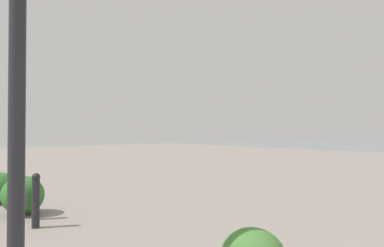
# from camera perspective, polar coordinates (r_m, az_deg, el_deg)

# --- Properties ---
(bollard_near) EXTENTS (0.13, 0.13, 0.86)m
(bollard_near) POSITION_cam_1_polar(r_m,az_deg,el_deg) (6.62, -22.24, -10.40)
(bollard_near) COLOR #232328
(bollard_near) RESTS_ON ground
(bollard_mid) EXTENTS (0.13, 0.13, 0.67)m
(bollard_mid) POSITION_cam_1_polar(r_m,az_deg,el_deg) (7.24, -22.28, -10.37)
(bollard_mid) COLOR #232328
(bollard_mid) RESTS_ON ground
(shrub_wide) EXTENTS (0.83, 0.74, 0.70)m
(shrub_wide) POSITION_cam_1_polar(r_m,az_deg,el_deg) (7.77, -23.89, -9.71)
(shrub_wide) COLOR #387533
(shrub_wide) RESTS_ON ground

